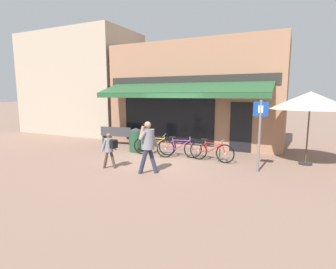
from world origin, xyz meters
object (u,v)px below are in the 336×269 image
Objects in this scene: litter_bin at (136,140)px; pedestrian_child at (110,147)px; cafe_parasol at (310,101)px; pedestrian_adult at (148,142)px; parking_sign at (260,128)px; bicycle_red at (211,151)px; bicycle_purple at (179,148)px; park_bench at (117,135)px; bicycle_orange at (155,146)px.

pedestrian_child is at bearing -76.83° from litter_bin.
cafe_parasol is at bearing 6.80° from litter_bin.
pedestrian_adult is 1.60× the size of litter_bin.
parking_sign is at bearing -157.56° from pedestrian_adult.
bicycle_red is 3.38m from litter_bin.
pedestrian_child is at bearing -134.85° from bicycle_red.
bicycle_purple is at bearing -5.72° from litter_bin.
pedestrian_adult is 5.13m from park_bench.
pedestrian_child reaches higher than bicycle_red.
park_bench reaches higher than bicycle_red.
pedestrian_child is (-2.77, -2.31, 0.35)m from bicycle_red.
litter_bin reaches higher than bicycle_purple.
pedestrian_adult is at bearing -115.48° from bicycle_red.
parking_sign is at bearing -154.74° from pedestrian_child.
pedestrian_adult is 0.62× the size of cafe_parasol.
bicycle_purple is 2.09m from litter_bin.
park_bench is at bearing 141.73° from bicycle_orange.
parking_sign is at bearing -129.72° from cafe_parasol.
bicycle_red is 3.63m from pedestrian_child.
cafe_parasol is at bearing -7.74° from bicycle_purple.
cafe_parasol reaches higher than park_bench.
cafe_parasol is (6.47, 0.77, 1.71)m from litter_bin.
pedestrian_adult reaches higher than pedestrian_child.
cafe_parasol is (1.40, 1.68, 0.83)m from parking_sign.
litter_bin reaches higher than park_bench.
cafe_parasol reaches higher than bicycle_orange.
bicycle_orange is 2.97m from park_bench.
pedestrian_adult is at bearing -51.18° from litter_bin.
pedestrian_adult is (-0.06, -2.30, 0.61)m from bicycle_purple.
litter_bin is at bearing -71.69° from pedestrian_child.
cafe_parasol reaches higher than litter_bin.
cafe_parasol is at bearing -148.76° from pedestrian_adult.
litter_bin is 0.45× the size of parking_sign.
cafe_parasol reaches higher than parking_sign.
cafe_parasol is at bearing -4.36° from bicycle_orange.
bicycle_orange is 1.05× the size of pedestrian_adult.
pedestrian_child is at bearing -64.71° from park_bench.
park_bench reaches higher than bicycle_orange.
pedestrian_child reaches higher than park_bench.
bicycle_red is at bearing -15.19° from bicycle_orange.
cafe_parasol is (4.45, 3.28, 1.24)m from pedestrian_adult.
bicycle_purple is at bearing -175.99° from bicycle_red.
bicycle_purple is at bearing 166.73° from parking_sign.
litter_bin is (-2.02, 2.51, -0.47)m from pedestrian_adult.
bicycle_purple is 1.65× the size of litter_bin.
bicycle_purple is 2.79m from pedestrian_child.
park_bench is (-2.72, 1.20, 0.08)m from bicycle_orange.
pedestrian_child reaches higher than litter_bin.
bicycle_orange is at bearing -94.74° from pedestrian_child.
bicycle_orange is 2.40m from pedestrian_child.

